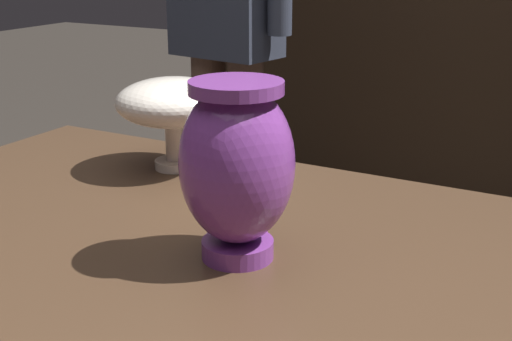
{
  "coord_description": "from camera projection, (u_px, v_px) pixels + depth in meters",
  "views": [
    {
      "loc": [
        0.31,
        -0.61,
        1.13
      ],
      "look_at": [
        -0.02,
        -0.01,
        0.9
      ],
      "focal_mm": 48.68,
      "sensor_mm": 36.0,
      "label": 1
    }
  ],
  "objects": [
    {
      "name": "vase_left_accent",
      "position": [
        173.0,
        104.0,
        1.02
      ],
      "size": [
        0.17,
        0.17,
        0.14
      ],
      "color": "silver",
      "rests_on": "display_plinth"
    },
    {
      "name": "vase_centerpiece",
      "position": [
        237.0,
        164.0,
        0.72
      ],
      "size": [
        0.12,
        0.12,
        0.19
      ],
      "color": "#7A388E",
      "rests_on": "display_plinth"
    },
    {
      "name": "visitor_near_left",
      "position": [
        226.0,
        5.0,
        2.08
      ],
      "size": [
        0.46,
        0.23,
        1.6
      ],
      "rotation": [
        0.0,
        0.0,
        2.98
      ],
      "color": "brown",
      "rests_on": "ground_plane"
    }
  ]
}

